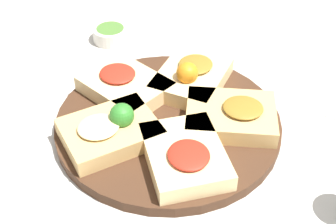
% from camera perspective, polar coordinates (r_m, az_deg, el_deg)
% --- Properties ---
extents(ground_plane, '(3.00, 3.00, 0.00)m').
position_cam_1_polar(ground_plane, '(0.82, 0.00, -1.87)').
color(ground_plane, beige).
extents(serving_board, '(0.39, 0.39, 0.02)m').
position_cam_1_polar(serving_board, '(0.81, 0.00, -1.34)').
color(serving_board, '#422819').
rests_on(serving_board, ground_plane).
extents(focaccia_slice_0, '(0.18, 0.17, 0.04)m').
position_cam_1_polar(focaccia_slice_0, '(0.79, 7.77, -0.40)').
color(focaccia_slice_0, tan).
rests_on(focaccia_slice_0, serving_board).
extents(focaccia_slice_1, '(0.13, 0.16, 0.06)m').
position_cam_1_polar(focaccia_slice_1, '(0.87, 2.86, 4.31)').
color(focaccia_slice_1, '#E5C689').
rests_on(focaccia_slice_1, serving_board).
extents(focaccia_slice_2, '(0.17, 0.14, 0.04)m').
position_cam_1_polar(focaccia_slice_2, '(0.86, -5.32, 3.26)').
color(focaccia_slice_2, '#E5C689').
rests_on(focaccia_slice_2, serving_board).
extents(focaccia_slice_3, '(0.18, 0.19, 0.06)m').
position_cam_1_polar(focaccia_slice_3, '(0.76, -7.01, -2.18)').
color(focaccia_slice_3, tan).
rests_on(focaccia_slice_3, serving_board).
extents(focaccia_slice_4, '(0.19, 0.19, 0.04)m').
position_cam_1_polar(focaccia_slice_4, '(0.72, 2.12, -5.31)').
color(focaccia_slice_4, '#E5C689').
rests_on(focaccia_slice_4, serving_board).
extents(dipping_bowl, '(0.08, 0.08, 0.03)m').
position_cam_1_polar(dipping_bowl, '(1.05, -7.01, 9.44)').
color(dipping_bowl, silver).
rests_on(dipping_bowl, ground_plane).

